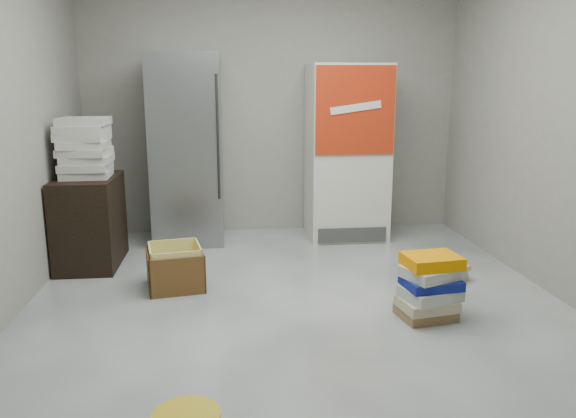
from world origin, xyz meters
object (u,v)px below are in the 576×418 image
(steel_fridge, at_px, (187,150))
(coke_cooler, at_px, (347,152))
(phonebook_stack_main, at_px, (429,287))
(cardboard_box, at_px, (175,270))
(wood_shelf, at_px, (90,221))

(steel_fridge, relative_size, coke_cooler, 1.06)
(steel_fridge, height_order, phonebook_stack_main, steel_fridge)
(steel_fridge, relative_size, phonebook_stack_main, 4.17)
(phonebook_stack_main, relative_size, cardboard_box, 0.91)
(wood_shelf, distance_m, phonebook_stack_main, 3.01)
(coke_cooler, xyz_separation_m, cardboard_box, (-1.68, -1.41, -0.76))
(coke_cooler, distance_m, phonebook_stack_main, 2.32)
(steel_fridge, distance_m, cardboard_box, 1.63)
(coke_cooler, relative_size, cardboard_box, 3.59)
(phonebook_stack_main, bearing_deg, steel_fridge, 114.59)
(wood_shelf, xyz_separation_m, phonebook_stack_main, (2.61, -1.49, -0.17))
(steel_fridge, xyz_separation_m, phonebook_stack_main, (1.78, -2.22, -0.72))
(steel_fridge, height_order, coke_cooler, steel_fridge)
(coke_cooler, height_order, phonebook_stack_main, coke_cooler)
(steel_fridge, xyz_separation_m, wood_shelf, (-0.83, -0.73, -0.55))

